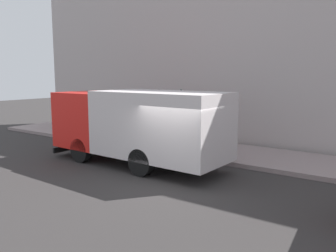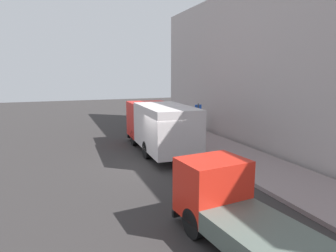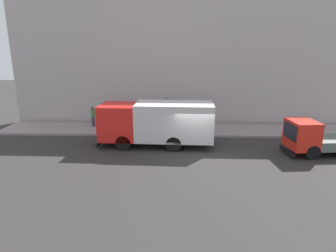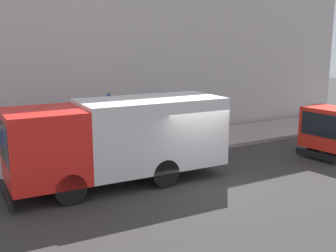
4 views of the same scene
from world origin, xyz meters
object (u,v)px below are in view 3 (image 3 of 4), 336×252
at_px(small_flatbed_truck, 317,139).
at_px(pedestrian_third, 114,114).
at_px(large_utility_truck, 157,122).
at_px(traffic_cone_orange, 98,127).
at_px(street_sign_post, 167,112).
at_px(pedestrian_walking, 111,117).
at_px(pedestrian_standing, 93,116).

relative_size(small_flatbed_truck, pedestrian_third, 3.02).
relative_size(large_utility_truck, small_flatbed_truck, 1.51).
distance_m(large_utility_truck, traffic_cone_orange, 5.53).
bearing_deg(street_sign_post, large_utility_truck, 166.34).
bearing_deg(pedestrian_walking, small_flatbed_truck, -72.46).
xyz_separation_m(pedestrian_third, street_sign_post, (-2.57, -4.54, 0.72)).
relative_size(large_utility_truck, pedestrian_walking, 4.72).
bearing_deg(large_utility_truck, street_sign_post, -12.05).
bearing_deg(pedestrian_standing, large_utility_truck, -39.22).
xyz_separation_m(pedestrian_walking, pedestrian_third, (1.19, 0.04, 0.03)).
height_order(pedestrian_walking, pedestrian_third, pedestrian_third).
distance_m(small_flatbed_truck, pedestrian_standing, 16.36).
relative_size(large_utility_truck, pedestrian_third, 4.58).
height_order(pedestrian_third, traffic_cone_orange, pedestrian_third).
xyz_separation_m(small_flatbed_truck, pedestrian_walking, (4.97, 13.89, 0.02)).
height_order(pedestrian_standing, pedestrian_third, pedestrian_third).
bearing_deg(small_flatbed_truck, pedestrian_walking, 64.23).
bearing_deg(large_utility_truck, pedestrian_third, 40.89).
bearing_deg(pedestrian_third, pedestrian_walking, 137.75).
bearing_deg(small_flatbed_truck, large_utility_truck, 76.48).
bearing_deg(pedestrian_walking, large_utility_truck, -95.79).
bearing_deg(small_flatbed_truck, pedestrian_standing, 64.74).
relative_size(large_utility_truck, pedestrian_standing, 4.62).
xyz_separation_m(large_utility_truck, pedestrian_standing, (4.08, 5.50, -0.60)).
height_order(large_utility_truck, pedestrian_walking, large_utility_truck).
xyz_separation_m(small_flatbed_truck, pedestrian_standing, (5.37, 15.46, 0.05)).
height_order(large_utility_truck, street_sign_post, large_utility_truck).
bearing_deg(street_sign_post, pedestrian_third, 60.45).
xyz_separation_m(small_flatbed_truck, pedestrian_third, (6.16, 13.93, 0.05)).
bearing_deg(large_utility_truck, pedestrian_standing, 55.08).
height_order(pedestrian_standing, street_sign_post, street_sign_post).
distance_m(pedestrian_walking, street_sign_post, 4.76).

